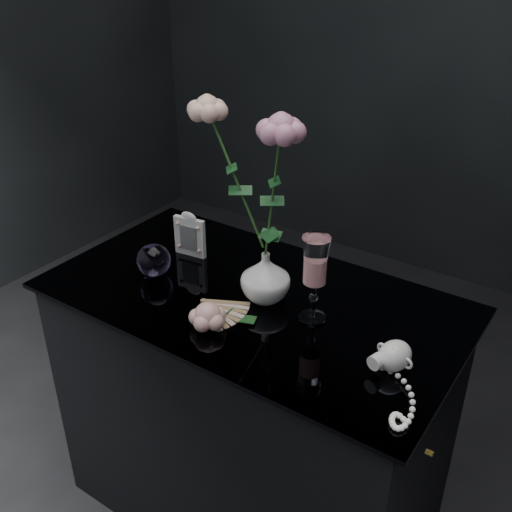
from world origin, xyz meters
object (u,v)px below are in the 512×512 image
Objects in this scene: wine_glass at (314,280)px; pearl_jar at (395,355)px; picture_frame at (190,234)px; paperweight at (154,260)px; vase at (265,277)px; loose_rose at (208,316)px.

wine_glass is 0.25m from pearl_jar.
picture_frame is 0.14m from paperweight.
paperweight is at bearing -167.46° from vase.
picture_frame is 1.47× the size of paperweight.
vase is 0.55× the size of pearl_jar.
wine_glass is 0.45m from picture_frame.
pearl_jar is (0.41, 0.11, 0.00)m from loose_rose.
paperweight is 0.68m from pearl_jar.
loose_rose is (0.26, -0.25, -0.03)m from picture_frame.
loose_rose is (0.27, -0.11, -0.01)m from paperweight.
paperweight is at bearing -99.90° from picture_frame.
vase reaches higher than pearl_jar.
picture_frame reaches higher than loose_rose.
vase is 0.97× the size of picture_frame.
vase is 0.38m from pearl_jar.
wine_glass is 1.63× the size of picture_frame.
picture_frame reaches higher than pearl_jar.
vase is 0.32m from paperweight.
vase is at bearing -20.72° from picture_frame.
pearl_jar is at bearing -19.06° from picture_frame.
paperweight is (-0.31, -0.07, -0.02)m from vase.
wine_glass reaches higher than loose_rose.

